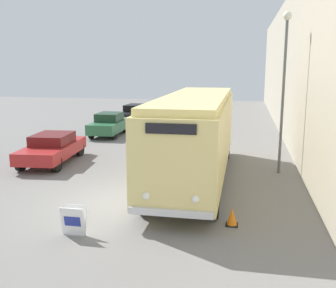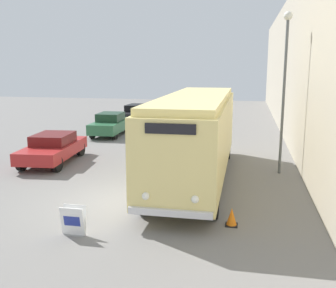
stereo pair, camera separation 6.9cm
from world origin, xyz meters
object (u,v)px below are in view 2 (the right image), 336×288
(vintage_bus, at_px, (196,133))
(parked_car_near, at_px, (53,148))
(parked_car_mid, at_px, (110,124))
(traffic_cone, at_px, (232,217))
(sign_board, at_px, (73,221))
(parked_car_far, at_px, (136,113))
(streetlamp, at_px, (285,72))

(vintage_bus, bearing_deg, parked_car_near, 167.91)
(parked_car_mid, bearing_deg, traffic_cone, -59.07)
(sign_board, height_order, parked_car_near, parked_car_near)
(parked_car_mid, bearing_deg, parked_car_far, 89.00)
(parked_car_mid, bearing_deg, parked_car_near, -92.47)
(parked_car_far, bearing_deg, parked_car_mid, -87.47)
(parked_car_near, distance_m, parked_car_far, 14.07)
(vintage_bus, height_order, streetlamp, streetlamp)
(parked_car_near, height_order, parked_car_far, parked_car_far)
(streetlamp, distance_m, parked_car_mid, 13.21)
(vintage_bus, distance_m, sign_board, 6.67)
(vintage_bus, height_order, parked_car_far, vintage_bus)
(streetlamp, bearing_deg, vintage_bus, -153.69)
(vintage_bus, bearing_deg, sign_board, -113.61)
(vintage_bus, height_order, traffic_cone, vintage_bus)
(vintage_bus, relative_size, parked_car_near, 2.32)
(traffic_cone, bearing_deg, parked_car_near, 145.66)
(streetlamp, xyz_separation_m, traffic_cone, (-1.80, -6.14, -4.07))
(parked_car_near, bearing_deg, streetlamp, -3.82)
(streetlamp, xyz_separation_m, parked_car_mid, (-10.33, 7.42, -3.59))
(parked_car_near, relative_size, parked_car_far, 1.01)
(streetlamp, xyz_separation_m, parked_car_far, (-10.35, 13.88, -3.61))
(parked_car_far, bearing_deg, vintage_bus, -63.82)
(sign_board, bearing_deg, vintage_bus, 66.39)
(sign_board, xyz_separation_m, parked_car_far, (-4.31, 21.53, 0.32))
(sign_board, bearing_deg, streetlamp, 51.68)
(traffic_cone, bearing_deg, sign_board, -160.40)
(vintage_bus, bearing_deg, parked_car_mid, 127.01)
(parked_car_mid, relative_size, parked_car_far, 0.89)
(parked_car_far, distance_m, traffic_cone, 21.77)
(streetlamp, distance_m, parked_car_far, 17.69)
(parked_car_near, bearing_deg, parked_car_far, 84.55)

